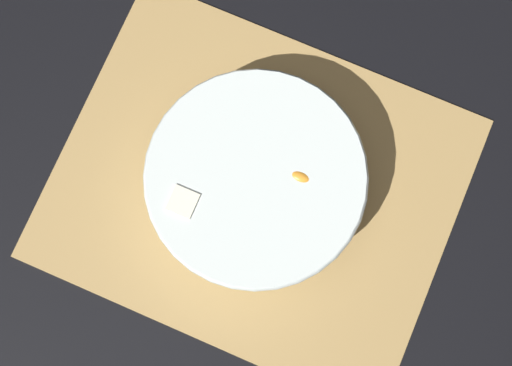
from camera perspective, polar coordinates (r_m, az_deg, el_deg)
ground_plane at (r=0.85m, az=0.00°, el=-0.40°), size 6.00×6.00×0.00m
bamboo_mat_center at (r=0.85m, az=0.00°, el=-0.37°), size 0.46×0.38×0.01m
fruit_salad_bowl at (r=0.80m, az=0.01°, el=0.17°), size 0.25×0.25×0.08m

